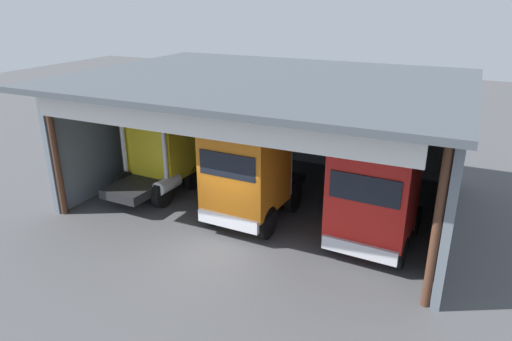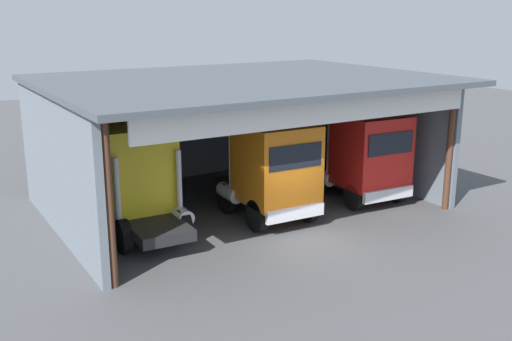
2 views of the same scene
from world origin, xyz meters
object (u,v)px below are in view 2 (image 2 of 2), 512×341
(truck_yellow_yard_outside, at_px, (138,178))
(truck_red_left_bay, at_px, (365,157))
(truck_orange_right_bay, at_px, (272,170))
(oil_drum, at_px, (155,175))
(tool_cart, at_px, (147,179))

(truck_yellow_yard_outside, height_order, truck_red_left_bay, truck_yellow_yard_outside)
(truck_yellow_yard_outside, distance_m, truck_orange_right_bay, 4.74)
(truck_red_left_bay, bearing_deg, truck_orange_right_bay, 4.03)
(oil_drum, bearing_deg, truck_yellow_yard_outside, -117.11)
(truck_yellow_yard_outside, xyz_separation_m, truck_red_left_bay, (9.02, -1.15, -0.15))
(truck_yellow_yard_outside, relative_size, tool_cart, 4.56)
(oil_drum, xyz_separation_m, tool_cart, (-0.53, -0.38, 0.03))
(truck_orange_right_bay, bearing_deg, oil_drum, -71.23)
(truck_orange_right_bay, distance_m, truck_red_left_bay, 4.43)
(truck_red_left_bay, relative_size, tool_cart, 5.13)
(truck_orange_right_bay, height_order, tool_cart, truck_orange_right_bay)
(tool_cart, bearing_deg, truck_yellow_yard_outside, -113.90)
(truck_yellow_yard_outside, distance_m, tool_cart, 5.44)
(truck_yellow_yard_outside, xyz_separation_m, oil_drum, (2.65, 5.17, -1.50))
(truck_orange_right_bay, bearing_deg, tool_cart, -65.80)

